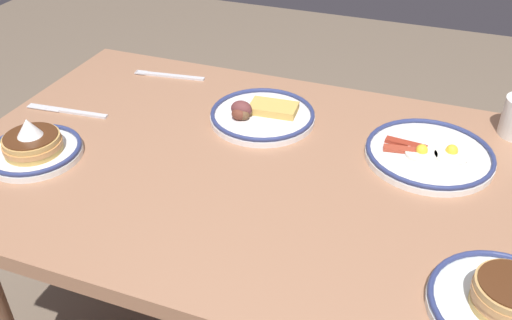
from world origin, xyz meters
The scene contains 7 objects.
dining_table centered at (0.00, 0.00, 0.62)m, with size 1.40×0.83×0.74m.
plate_near_main centered at (0.10, -0.18, 0.76)m, with size 0.25×0.25×0.05m.
plate_center_pancakes centered at (0.51, 0.14, 0.77)m, with size 0.20×0.20×0.09m.
plate_far_companion centered at (-0.29, -0.15, 0.76)m, with size 0.27×0.27×0.04m.
plate_far_side centered at (-0.45, 0.24, 0.76)m, with size 0.23×0.23×0.06m.
fork_near centered at (0.42, -0.31, 0.75)m, with size 0.20×0.04×0.01m.
butter_knife centered at (0.57, -0.05, 0.75)m, with size 0.22×0.04×0.01m.
Camera 1 is at (-0.29, 0.91, 1.42)m, focal length 39.00 mm.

